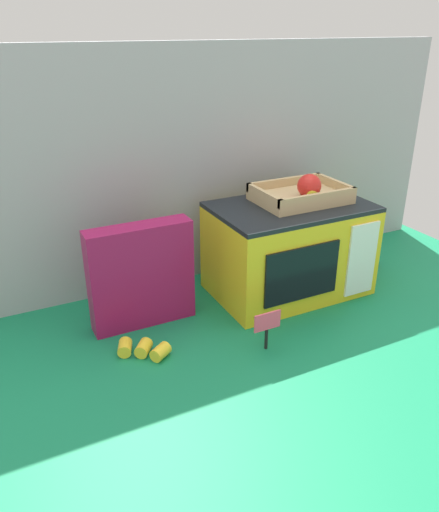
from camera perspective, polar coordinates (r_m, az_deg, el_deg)
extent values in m
plane|color=#147A4C|center=(1.43, 2.72, -5.22)|extent=(1.70, 1.70, 0.00)
cube|color=#A0A3A8|center=(1.49, -1.42, 10.10)|extent=(1.61, 0.03, 0.67)
cube|color=yellow|center=(1.46, 7.78, 0.61)|extent=(0.43, 0.27, 0.25)
cube|color=black|center=(1.41, 8.08, 5.48)|extent=(0.43, 0.27, 0.01)
cube|color=black|center=(1.33, 9.27, -1.98)|extent=(0.22, 0.01, 0.15)
cube|color=white|center=(1.44, 15.68, -0.36)|extent=(0.09, 0.01, 0.21)
cube|color=tan|center=(1.44, 9.06, 6.52)|extent=(0.25, 0.17, 0.02)
cube|color=tan|center=(1.37, 11.07, 6.45)|extent=(0.25, 0.01, 0.02)
cube|color=tan|center=(1.49, 7.33, 8.24)|extent=(0.25, 0.01, 0.02)
cube|color=tan|center=(1.37, 5.04, 6.80)|extent=(0.01, 0.17, 0.02)
cube|color=tan|center=(1.50, 12.84, 7.89)|extent=(0.01, 0.17, 0.02)
sphere|color=red|center=(1.39, 10.04, 7.76)|extent=(0.06, 0.06, 0.06)
ellipsoid|color=yellow|center=(1.40, 10.33, 7.37)|extent=(0.08, 0.08, 0.04)
cube|color=#99144C|center=(1.29, -8.78, -2.20)|extent=(0.27, 0.06, 0.27)
cube|color=silver|center=(1.26, -8.34, -2.26)|extent=(0.17, 0.00, 0.16)
cube|color=white|center=(1.31, -8.04, -6.58)|extent=(0.20, 0.00, 0.04)
cylinder|color=black|center=(1.23, 5.27, -9.23)|extent=(0.01, 0.01, 0.06)
cube|color=#F44C6B|center=(1.20, 5.41, -7.30)|extent=(0.07, 0.00, 0.05)
cylinder|color=yellow|center=(1.21, -6.64, -10.65)|extent=(0.06, 0.05, 0.03)
cylinder|color=yellow|center=(1.23, -8.52, -10.19)|extent=(0.05, 0.06, 0.03)
cylinder|color=yellow|center=(1.24, -10.58, -10.06)|extent=(0.05, 0.05, 0.03)
sphere|color=red|center=(1.70, 16.42, -0.03)|extent=(0.06, 0.06, 0.06)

